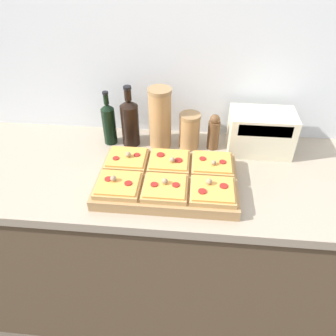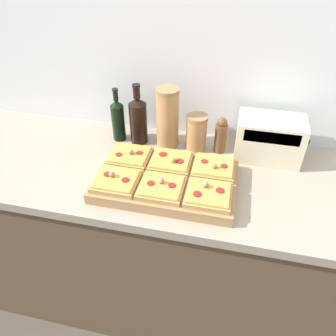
# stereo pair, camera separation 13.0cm
# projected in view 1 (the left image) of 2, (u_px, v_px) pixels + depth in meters

# --- Properties ---
(wall_back) EXTENTS (6.00, 0.06, 2.50)m
(wall_back) POSITION_uv_depth(u_px,v_px,m) (180.00, 67.00, 1.48)
(wall_back) COLOR silver
(wall_back) RESTS_ON ground_plane
(kitchen_counter) EXTENTS (2.63, 0.67, 0.93)m
(kitchen_counter) POSITION_uv_depth(u_px,v_px,m) (172.00, 242.00, 1.68)
(kitchen_counter) COLOR brown
(kitchen_counter) RESTS_ON ground_plane
(cutting_board) EXTENTS (0.55, 0.35, 0.04)m
(cutting_board) POSITION_uv_depth(u_px,v_px,m) (167.00, 181.00, 1.30)
(cutting_board) COLOR #A37A4C
(cutting_board) RESTS_ON kitchen_counter
(pizza_slice_back_left) EXTENTS (0.17, 0.16, 0.05)m
(pizza_slice_back_left) POSITION_uv_depth(u_px,v_px,m) (127.00, 159.00, 1.36)
(pizza_slice_back_left) COLOR tan
(pizza_slice_back_left) RESTS_ON cutting_board
(pizza_slice_back_center) EXTENTS (0.17, 0.16, 0.05)m
(pizza_slice_back_center) POSITION_uv_depth(u_px,v_px,m) (169.00, 161.00, 1.35)
(pizza_slice_back_center) COLOR tan
(pizza_slice_back_center) RESTS_ON cutting_board
(pizza_slice_back_right) EXTENTS (0.17, 0.16, 0.05)m
(pizza_slice_back_right) POSITION_uv_depth(u_px,v_px,m) (212.00, 164.00, 1.33)
(pizza_slice_back_right) COLOR tan
(pizza_slice_back_right) RESTS_ON cutting_board
(pizza_slice_front_left) EXTENTS (0.17, 0.16, 0.05)m
(pizza_slice_front_left) POSITION_uv_depth(u_px,v_px,m) (118.00, 185.00, 1.23)
(pizza_slice_front_left) COLOR tan
(pizza_slice_front_left) RESTS_ON cutting_board
(pizza_slice_front_center) EXTENTS (0.17, 0.16, 0.05)m
(pizza_slice_front_center) POSITION_uv_depth(u_px,v_px,m) (165.00, 188.00, 1.22)
(pizza_slice_front_center) COLOR tan
(pizza_slice_front_center) RESTS_ON cutting_board
(pizza_slice_front_right) EXTENTS (0.17, 0.16, 0.05)m
(pizza_slice_front_right) POSITION_uv_depth(u_px,v_px,m) (213.00, 191.00, 1.20)
(pizza_slice_front_right) COLOR tan
(pizza_slice_front_right) RESTS_ON cutting_board
(olive_oil_bottle) EXTENTS (0.06, 0.06, 0.26)m
(olive_oil_bottle) POSITION_uv_depth(u_px,v_px,m) (109.00, 123.00, 1.50)
(olive_oil_bottle) COLOR black
(olive_oil_bottle) RESTS_ON kitchen_counter
(wine_bottle) EXTENTS (0.08, 0.08, 0.29)m
(wine_bottle) POSITION_uv_depth(u_px,v_px,m) (130.00, 121.00, 1.49)
(wine_bottle) COLOR black
(wine_bottle) RESTS_ON kitchen_counter
(grain_jar_tall) EXTENTS (0.10, 0.10, 0.28)m
(grain_jar_tall) POSITION_uv_depth(u_px,v_px,m) (160.00, 118.00, 1.46)
(grain_jar_tall) COLOR #AD7F4C
(grain_jar_tall) RESTS_ON kitchen_counter
(grain_jar_short) EXTENTS (0.10, 0.10, 0.17)m
(grain_jar_short) POSITION_uv_depth(u_px,v_px,m) (189.00, 131.00, 1.49)
(grain_jar_short) COLOR #AD7F4C
(grain_jar_short) RESTS_ON kitchen_counter
(pepper_mill) EXTENTS (0.05, 0.05, 0.17)m
(pepper_mill) POSITION_uv_depth(u_px,v_px,m) (214.00, 132.00, 1.48)
(pepper_mill) COLOR brown
(pepper_mill) RESTS_ON kitchen_counter
(toaster_oven) EXTENTS (0.30, 0.17, 0.19)m
(toaster_oven) POSITION_uv_depth(u_px,v_px,m) (261.00, 132.00, 1.46)
(toaster_oven) COLOR beige
(toaster_oven) RESTS_ON kitchen_counter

